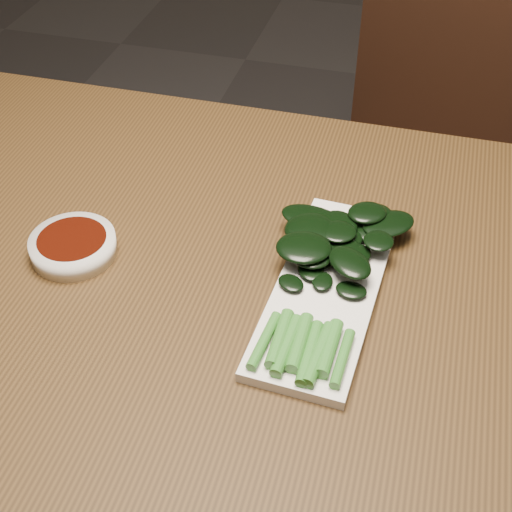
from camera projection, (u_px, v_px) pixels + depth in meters
The scene contains 5 objects.
table at pixel (232, 312), 0.95m from camera, with size 1.40×0.80×0.75m.
chair_far at pixel (412, 161), 1.54m from camera, with size 0.59×0.59×0.89m.
sauce_bowl at pixel (73, 246), 0.92m from camera, with size 0.11×0.11×0.03m.
serving_plate at pixel (327, 289), 0.87m from camera, with size 0.14×0.33×0.01m.
gai_lan at pixel (331, 255), 0.88m from camera, with size 0.19×0.33×0.03m.
Camera 1 is at (0.20, -0.62, 1.37)m, focal length 50.00 mm.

